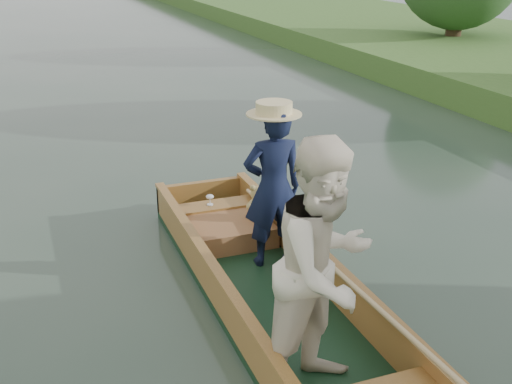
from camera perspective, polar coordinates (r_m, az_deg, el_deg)
name	(u,v)px	position (r m, az deg, el deg)	size (l,w,h in m)	color
ground	(280,314)	(5.83, 2.11, -10.77)	(120.00, 120.00, 0.00)	#283D30
punt	(292,260)	(5.26, 3.18, -6.06)	(1.27, 5.00, 1.97)	black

